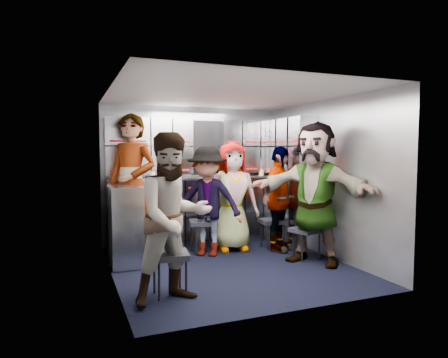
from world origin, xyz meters
name	(u,v)px	position (x,y,z in m)	size (l,w,h in m)	color
floor	(230,266)	(0.00, 0.00, 0.00)	(3.00, 3.00, 0.00)	black
wall_back	(193,175)	(0.00, 1.50, 1.05)	(2.80, 0.04, 2.10)	gray
wall_left	(111,185)	(-1.40, 0.00, 1.05)	(0.04, 3.00, 2.10)	gray
wall_right	(326,178)	(1.40, 0.00, 1.05)	(0.04, 3.00, 2.10)	gray
ceiling	(230,94)	(0.00, 0.00, 2.10)	(2.80, 3.00, 0.02)	silver
cart_bank_back	(198,212)	(0.00, 1.29, 0.49)	(2.68, 0.38, 0.99)	#979EA7
cart_bank_left	(125,225)	(-1.19, 0.56, 0.49)	(0.38, 0.76, 0.99)	#979EA7
counter	(198,178)	(0.00, 1.29, 1.01)	(2.68, 0.42, 0.03)	#BABCC1
locker_bank_back	(196,146)	(0.00, 1.35, 1.49)	(2.68, 0.28, 0.82)	#979EA7
locker_bank_right	(289,146)	(1.25, 0.70, 1.49)	(0.28, 1.00, 0.82)	#979EA7
right_cabinet	(292,213)	(1.25, 0.60, 0.50)	(0.28, 1.20, 1.00)	#979EA7
coffee_niche	(206,148)	(0.18, 1.41, 1.47)	(0.46, 0.16, 0.84)	black
red_latch_strip	(202,188)	(0.00, 1.09, 0.88)	(2.60, 0.02, 0.03)	#AA161C
jump_seat_near_left	(170,257)	(-0.93, -0.70, 0.38)	(0.41, 0.39, 0.43)	black
jump_seat_mid_left	(203,224)	(-0.09, 0.77, 0.40)	(0.45, 0.43, 0.45)	black
jump_seat_center	(227,219)	(0.34, 0.93, 0.41)	(0.44, 0.43, 0.47)	black
jump_seat_mid_right	(273,223)	(0.94, 0.63, 0.37)	(0.39, 0.38, 0.42)	black
jump_seat_near_right	(306,232)	(1.05, -0.08, 0.37)	(0.43, 0.42, 0.41)	black
attendant_standing	(132,186)	(-1.05, 0.86, 0.96)	(0.70, 0.46, 1.92)	black
attendant_arc_a	(174,218)	(-0.93, -0.88, 0.80)	(0.77, 0.60, 1.59)	black
attendant_arc_b	(207,201)	(-0.09, 0.59, 0.74)	(0.96, 0.55, 1.48)	black
attendant_arc_c	(232,196)	(0.34, 0.75, 0.77)	(0.75, 0.49, 1.54)	black
attendant_arc_d	(279,199)	(0.94, 0.45, 0.74)	(0.87, 0.36, 1.48)	black
attendant_arc_e	(315,193)	(1.05, -0.26, 0.90)	(1.66, 0.53, 1.79)	black
bottle_left	(160,169)	(-0.59, 1.24, 1.17)	(0.07, 0.07, 0.27)	white
bottle_mid	(159,170)	(-0.60, 1.24, 1.15)	(0.07, 0.07, 0.24)	white
bottle_right	(261,168)	(1.04, 1.24, 1.15)	(0.06, 0.06, 0.25)	white
cup_left	(152,175)	(-0.71, 1.23, 1.08)	(0.08, 0.08, 0.10)	tan
cup_right	(261,172)	(1.05, 1.23, 1.08)	(0.08, 0.08, 0.10)	tan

